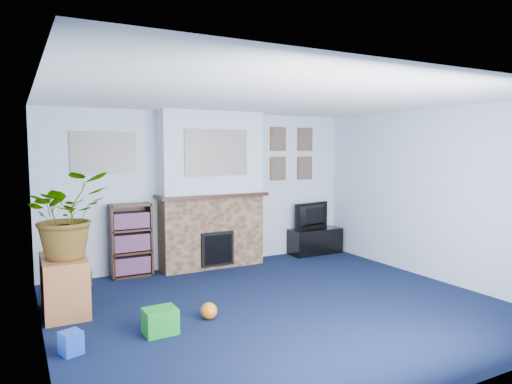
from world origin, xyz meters
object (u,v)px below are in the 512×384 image
television (315,216)px  tv_stand (315,241)px  bookshelf (131,242)px  sideboard (64,282)px

television → tv_stand: bearing=78.9°
tv_stand → bookshelf: (-3.19, 0.08, 0.28)m
tv_stand → bookshelf: size_ratio=0.89×
television → bookshelf: size_ratio=0.74×
sideboard → tv_stand: bearing=14.4°
tv_stand → bookshelf: bearing=178.6°
sideboard → television: bearing=14.7°
television → sideboard: television is taller
television → sideboard: (-4.19, -1.10, -0.32)m
tv_stand → television: bearing=90.0°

